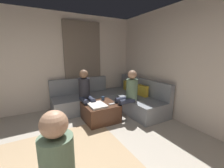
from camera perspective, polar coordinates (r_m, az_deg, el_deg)
The scene contains 10 objects.
wall_back at distance 3.38m, azimuth 35.09°, elevation 5.47°, with size 6.00×0.12×2.70m, color beige.
wall_left at distance 4.43m, azimuth -27.98°, elevation 7.32°, with size 0.12×6.00×2.70m, color beige.
curtain_panel at distance 4.55m, azimuth -11.17°, elevation 7.32°, with size 0.06×1.10×2.50m, color #726659.
sectional_couch at distance 4.28m, azimuth -0.02°, elevation -6.02°, with size 2.10×2.55×0.87m.
ottoman at distance 3.61m, azimuth -4.59°, elevation -10.81°, with size 0.76×0.76×0.42m, color #4C2D1E.
folded_blanket at distance 3.39m, azimuth -5.82°, elevation -8.17°, with size 0.44×0.36×0.04m, color white.
coffee_mug at distance 3.78m, azimuth -3.55°, elevation -5.56°, with size 0.08×0.08×0.10m, color #334C72.
game_remote at distance 3.47m, azimuth -0.07°, elevation -7.79°, with size 0.05×0.15×0.02m, color white.
person_on_couch_back at distance 3.60m, azimuth 6.46°, elevation -3.35°, with size 0.30×0.60×1.20m.
person_on_couch_side at distance 3.72m, azimuth -10.23°, elevation -2.96°, with size 0.60×0.30×1.20m.
Camera 1 is at (1.48, -0.09, 1.61)m, focal length 23.47 mm.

